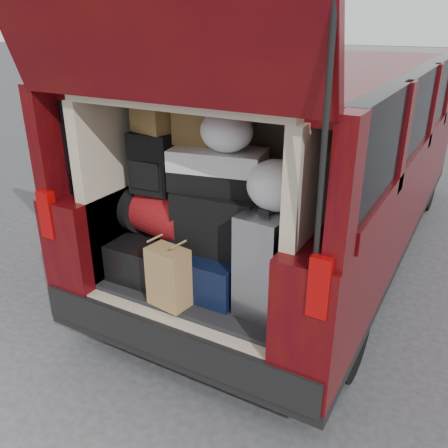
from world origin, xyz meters
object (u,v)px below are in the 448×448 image
Objects in this scene: red_duffel at (163,214)px; backpack at (152,163)px; kraft_bag at (169,277)px; silver_roller at (270,260)px; twotone_duffel at (218,170)px; black_hardshell at (159,253)px; black_soft_case at (219,221)px; navy_hardshell at (215,265)px.

red_duffel is 0.35m from backpack.
red_duffel is (-0.28, 0.35, 0.21)m from kraft_bag.
silver_roller is 0.80m from red_duffel.
backpack is at bearing 176.89° from twotone_duffel.
black_hardshell is 1.18× the size of black_soft_case.
black_soft_case reaches higher than silver_roller.
silver_roller is 1.11× the size of twotone_duffel.
silver_roller is 0.40m from black_soft_case.
backpack is (-0.01, -0.00, 0.62)m from black_hardshell.
kraft_bag is 0.78× the size of red_duffel.
red_duffel is 0.86× the size of twotone_duffel.
navy_hardshell is 0.62m from twotone_duffel.
navy_hardshell is at bearing 173.93° from silver_roller.
twotone_duffel reaches higher than red_duffel.
red_duffel is at bearing 36.79° from black_hardshell.
black_hardshell is 0.62m from backpack.
black_soft_case is at bearing 75.47° from kraft_bag.
black_hardshell is 1.29× the size of red_duffel.
kraft_bag is (0.31, -0.32, 0.06)m from black_hardshell.
twotone_duffel is at bearing 169.37° from silver_roller.
kraft_bag is 0.69m from twotone_duffel.
kraft_bag is 0.67× the size of twotone_duffel.
black_hardshell is at bearing 178.00° from black_soft_case.
black_soft_case is at bearing -10.23° from navy_hardshell.
navy_hardshell is 0.75m from backpack.
navy_hardshell is 0.45m from silver_roller.
backpack is (-0.83, 0.05, 0.44)m from silver_roller.
red_duffel is (-0.39, -0.00, 0.27)m from navy_hardshell.
black_hardshell is 1.59× the size of backpack.
red_duffel is at bearing 26.20° from backpack.
black_hardshell is at bearing -2.54° from backpack.
navy_hardshell is at bearing -110.90° from twotone_duffel.
silver_roller reaches higher than red_duffel.
kraft_bag is 0.71× the size of black_soft_case.
kraft_bag is (-0.51, -0.27, -0.12)m from silver_roller.
backpack is (-0.43, -0.03, 0.61)m from navy_hardshell.
navy_hardshell is at bearing 165.17° from black_soft_case.
black_hardshell is at bearing 177.01° from twotone_duffel.
backpack reaches higher than red_duffel.
black_hardshell is 0.28m from red_duffel.
kraft_bag reaches higher than navy_hardshell.
navy_hardshell is at bearing 10.44° from red_duffel.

